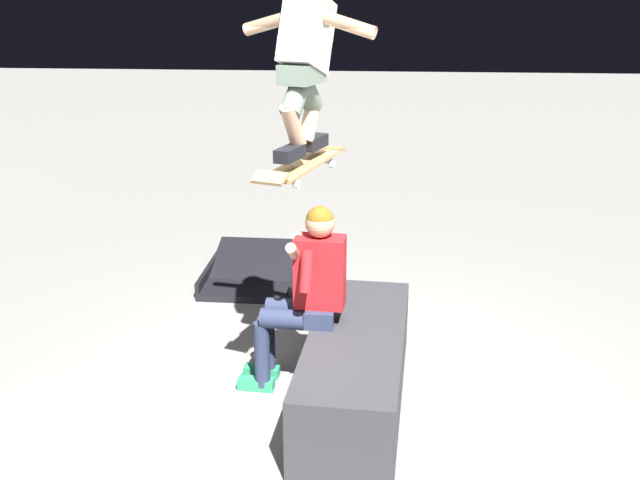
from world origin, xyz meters
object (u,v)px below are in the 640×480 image
at_px(person_sitting_on_ledge, 304,289).
at_px(skateboard, 302,165).
at_px(kicker_ramp, 254,274).
at_px(ledge_box_main, 356,368).
at_px(skater_airborne, 305,54).

relative_size(person_sitting_on_ledge, skateboard, 1.32).
relative_size(person_sitting_on_ledge, kicker_ramp, 1.15).
height_order(ledge_box_main, skater_airborne, skater_airborne).
xyz_separation_m(skateboard, kicker_ramp, (2.10, 0.70, -1.61)).
bearing_deg(person_sitting_on_ledge, ledge_box_main, -116.29).
height_order(skater_airborne, kicker_ramp, skater_airborne).
bearing_deg(skater_airborne, kicker_ramp, 19.50).
height_order(ledge_box_main, skateboard, skateboard).
bearing_deg(kicker_ramp, person_sitting_on_ledge, -160.58).
relative_size(person_sitting_on_ledge, skater_airborne, 1.21).
xyz_separation_m(ledge_box_main, skateboard, (0.07, 0.36, 1.40)).
distance_m(person_sitting_on_ledge, skater_airborne, 1.59).
bearing_deg(person_sitting_on_ledge, skateboard, -177.84).
height_order(person_sitting_on_ledge, kicker_ramp, person_sitting_on_ledge).
height_order(skateboard, kicker_ramp, skateboard).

